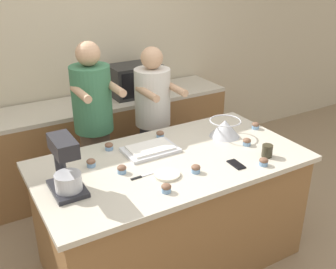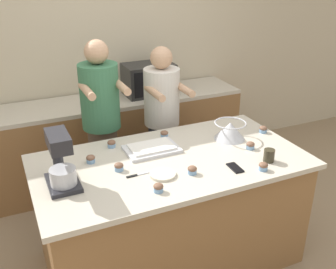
# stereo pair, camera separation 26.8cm
# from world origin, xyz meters

# --- Properties ---
(ground_plane) EXTENTS (16.00, 16.00, 0.00)m
(ground_plane) POSITION_xyz_m (0.00, 0.00, 0.00)
(ground_plane) COLOR #937A5B
(back_wall) EXTENTS (10.00, 0.06, 2.70)m
(back_wall) POSITION_xyz_m (0.00, 1.81, 1.35)
(back_wall) COLOR beige
(back_wall) RESTS_ON ground_plane
(island_counter) EXTENTS (2.01, 1.06, 0.92)m
(island_counter) POSITION_xyz_m (0.00, 0.00, 0.46)
(island_counter) COLOR olive
(island_counter) RESTS_ON ground_plane
(back_counter) EXTENTS (2.80, 0.60, 0.93)m
(back_counter) POSITION_xyz_m (0.00, 1.46, 0.47)
(back_counter) COLOR olive
(back_counter) RESTS_ON ground_plane
(person_left) EXTENTS (0.35, 0.51, 1.68)m
(person_left) POSITION_xyz_m (-0.29, 0.83, 0.88)
(person_left) COLOR brown
(person_left) RESTS_ON ground_plane
(person_right) EXTENTS (0.35, 0.51, 1.57)m
(person_right) POSITION_xyz_m (0.29, 0.83, 0.83)
(person_right) COLOR #33384C
(person_right) RESTS_ON ground_plane
(stand_mixer) EXTENTS (0.20, 0.30, 0.38)m
(stand_mixer) POSITION_xyz_m (-0.79, -0.03, 1.09)
(stand_mixer) COLOR #232328
(stand_mixer) RESTS_ON island_counter
(mixing_bowl) EXTENTS (0.26, 0.26, 0.14)m
(mixing_bowl) POSITION_xyz_m (0.59, 0.13, 1.00)
(mixing_bowl) COLOR #BCBCC1
(mixing_bowl) RESTS_ON island_counter
(baking_tray) EXTENTS (0.41, 0.27, 0.04)m
(baking_tray) POSITION_xyz_m (-0.08, 0.19, 0.94)
(baking_tray) COLOR silver
(baking_tray) RESTS_ON island_counter
(microwave_oven) EXTENTS (0.52, 0.35, 0.33)m
(microwave_oven) POSITION_xyz_m (0.41, 1.46, 1.09)
(microwave_oven) COLOR black
(microwave_oven) RESTS_ON back_counter
(cell_phone) EXTENTS (0.08, 0.15, 0.01)m
(cell_phone) POSITION_xyz_m (0.36, -0.31, 0.93)
(cell_phone) COLOR black
(cell_phone) RESTS_ON island_counter
(drinking_glass) EXTENTS (0.08, 0.08, 0.09)m
(drinking_glass) POSITION_xyz_m (0.64, -0.32, 0.97)
(drinking_glass) COLOR #332D1E
(drinking_glass) RESTS_ON island_counter
(small_plate) EXTENTS (0.18, 0.18, 0.02)m
(small_plate) POSITION_xyz_m (-0.15, -0.19, 0.93)
(small_plate) COLOR beige
(small_plate) RESTS_ON island_counter
(knife) EXTENTS (0.22, 0.02, 0.01)m
(knife) POSITION_xyz_m (-0.29, -0.12, 0.93)
(knife) COLOR #BCBCC1
(knife) RESTS_ON island_counter
(cupcake_0) EXTENTS (0.07, 0.07, 0.06)m
(cupcake_0) POSITION_xyz_m (0.52, -0.41, 0.95)
(cupcake_0) COLOR #759EC6
(cupcake_0) RESTS_ON island_counter
(cupcake_1) EXTENTS (0.07, 0.07, 0.06)m
(cupcake_1) POSITION_xyz_m (-0.40, -0.00, 0.95)
(cupcake_1) COLOR #759EC6
(cupcake_1) RESTS_ON island_counter
(cupcake_2) EXTENTS (0.07, 0.07, 0.06)m
(cupcake_2) POSITION_xyz_m (-0.55, 0.20, 0.95)
(cupcake_2) COLOR #759EC6
(cupcake_2) RESTS_ON island_counter
(cupcake_3) EXTENTS (0.07, 0.07, 0.06)m
(cupcake_3) POSITION_xyz_m (-0.34, 0.38, 0.95)
(cupcake_3) COLOR #759EC6
(cupcake_3) RESTS_ON island_counter
(cupcake_4) EXTENTS (0.07, 0.07, 0.06)m
(cupcake_4) POSITION_xyz_m (-0.26, -0.36, 0.95)
(cupcake_4) COLOR #759EC6
(cupcake_4) RESTS_ON island_counter
(cupcake_5) EXTENTS (0.07, 0.07, 0.06)m
(cupcake_5) POSITION_xyz_m (0.64, -0.10, 0.95)
(cupcake_5) COLOR #759EC6
(cupcake_5) RESTS_ON island_counter
(cupcake_6) EXTENTS (0.07, 0.07, 0.06)m
(cupcake_6) POSITION_xyz_m (0.11, 0.37, 0.95)
(cupcake_6) COLOR #759EC6
(cupcake_6) RESTS_ON island_counter
(cupcake_7) EXTENTS (0.07, 0.07, 0.06)m
(cupcake_7) POSITION_xyz_m (0.04, -0.25, 0.95)
(cupcake_7) COLOR #759EC6
(cupcake_7) RESTS_ON island_counter
(cupcake_8) EXTENTS (0.07, 0.07, 0.06)m
(cupcake_8) POSITION_xyz_m (0.92, 0.12, 0.95)
(cupcake_8) COLOR #759EC6
(cupcake_8) RESTS_ON island_counter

